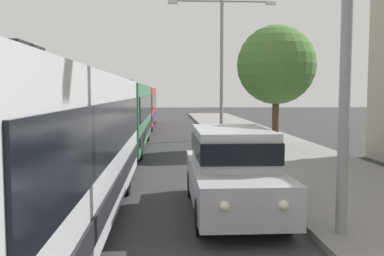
{
  "coord_description": "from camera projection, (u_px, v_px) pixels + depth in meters",
  "views": [
    {
      "loc": [
        0.93,
        1.54,
        2.72
      ],
      "look_at": [
        1.78,
        16.03,
        1.52
      ],
      "focal_mm": 40.64,
      "sensor_mm": 36.0,
      "label": 1
    }
  ],
  "objects": [
    {
      "name": "bus_second_in_line",
      "position": [
        120.0,
        114.0,
        20.86
      ],
      "size": [
        2.58,
        11.83,
        3.21
      ],
      "color": "#33724C",
      "rests_on": "ground_plane"
    },
    {
      "name": "bus_lead",
      "position": [
        47.0,
        148.0,
        8.04
      ],
      "size": [
        2.58,
        12.02,
        3.21
      ],
      "color": "silver",
      "rests_on": "ground_plane"
    },
    {
      "name": "white_suv",
      "position": [
        232.0,
        167.0,
        9.82
      ],
      "size": [
        1.86,
        4.96,
        1.9
      ],
      "color": "#B7B7BC",
      "rests_on": "ground_plane"
    },
    {
      "name": "streetlamp_mid",
      "position": [
        222.0,
        52.0,
        24.88
      ],
      "size": [
        6.16,
        0.28,
        7.93
      ],
      "color": "gray",
      "rests_on": "sidewalk"
    },
    {
      "name": "roadside_tree",
      "position": [
        276.0,
        65.0,
        20.31
      ],
      "size": [
        3.69,
        3.69,
        5.7
      ],
      "color": "#4C3823",
      "rests_on": "sidewalk"
    },
    {
      "name": "bus_middle",
      "position": [
        138.0,
        106.0,
        33.84
      ],
      "size": [
        2.58,
        12.08,
        3.21
      ],
      "color": "maroon",
      "rests_on": "ground_plane"
    }
  ]
}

